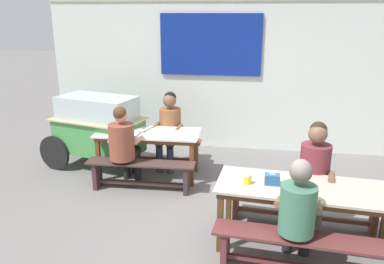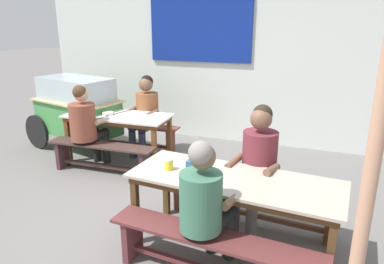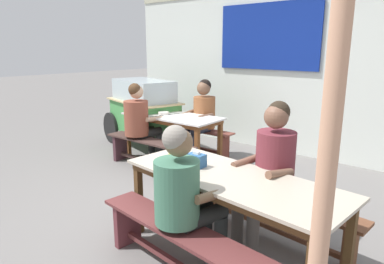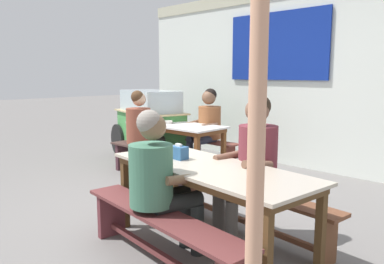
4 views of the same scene
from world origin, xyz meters
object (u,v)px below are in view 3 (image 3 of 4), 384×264
(dining_table_near, at_px, (231,184))
(bench_far_back, at_px, (192,137))
(food_cart, at_px, (143,108))
(bench_far_front, at_px, (150,150))
(person_right_near_table, at_px, (270,165))
(dining_table_far, at_px, (172,120))
(person_near_front, at_px, (185,192))
(bench_near_back, at_px, (264,205))
(soup_bowl, at_px, (163,113))
(bench_near_front, at_px, (187,248))
(tissue_box, at_px, (196,160))
(condiment_jar, at_px, (173,156))
(person_center_facing, at_px, (202,113))
(person_left_back_turned, at_px, (140,119))
(wooden_support_post, at_px, (327,165))

(dining_table_near, distance_m, bench_far_back, 3.06)
(dining_table_near, xyz_separation_m, food_cart, (-3.10, 1.81, 0.05))
(bench_far_front, xyz_separation_m, person_right_near_table, (2.28, -0.65, 0.45))
(person_right_near_table, bearing_deg, bench_far_front, 164.14)
(dining_table_near, bearing_deg, bench_far_front, 153.36)
(dining_table_far, bearing_deg, person_near_front, -44.53)
(bench_near_back, bearing_deg, person_right_near_table, -40.17)
(bench_far_front, bearing_deg, soup_bowl, 108.87)
(bench_far_back, bearing_deg, bench_near_front, -50.29)
(person_near_front, bearing_deg, dining_table_far, 135.47)
(tissue_box, distance_m, soup_bowl, 2.48)
(tissue_box, relative_size, condiment_jar, 1.48)
(bench_far_front, relative_size, person_center_facing, 1.25)
(bench_near_back, relative_size, person_left_back_turned, 1.50)
(bench_far_front, bearing_deg, condiment_jar, -35.96)
(bench_far_front, relative_size, food_cart, 0.82)
(person_near_front, relative_size, condiment_jar, 11.52)
(bench_near_front, bearing_deg, person_near_front, 139.23)
(bench_near_back, distance_m, person_left_back_turned, 2.57)
(bench_near_front, distance_m, person_left_back_turned, 2.92)
(person_center_facing, bearing_deg, food_cart, -168.58)
(person_left_back_turned, height_order, wooden_support_post, wooden_support_post)
(dining_table_near, distance_m, person_near_front, 0.45)
(bench_far_back, bearing_deg, tissue_box, -48.88)
(dining_table_near, xyz_separation_m, soup_bowl, (-2.32, 1.54, 0.09))
(bench_far_back, height_order, wooden_support_post, wooden_support_post)
(person_center_facing, xyz_separation_m, tissue_box, (1.58, -2.05, 0.07))
(bench_far_front, xyz_separation_m, tissue_box, (1.79, -1.09, 0.50))
(person_right_near_table, relative_size, person_near_front, 1.07)
(condiment_jar, bearing_deg, wooden_support_post, -22.67)
(wooden_support_post, bearing_deg, person_near_front, 166.07)
(person_left_back_turned, xyz_separation_m, tissue_box, (2.05, -1.14, 0.08))
(person_right_near_table, height_order, tissue_box, person_right_near_table)
(bench_near_front, height_order, food_cart, food_cart)
(person_left_back_turned, bearing_deg, bench_far_back, 76.98)
(dining_table_near, height_order, food_cart, food_cart)
(food_cart, bearing_deg, dining_table_near, -30.37)
(condiment_jar, bearing_deg, dining_table_far, 133.83)
(dining_table_far, distance_m, tissue_box, 2.41)
(dining_table_far, distance_m, bench_far_back, 0.63)
(condiment_jar, relative_size, wooden_support_post, 0.04)
(bench_near_front, relative_size, person_center_facing, 1.44)
(bench_far_back, xyz_separation_m, person_right_near_table, (2.32, -1.66, 0.46))
(dining_table_near, bearing_deg, food_cart, 149.63)
(person_center_facing, xyz_separation_m, soup_bowl, (-0.36, -0.51, 0.03))
(bench_far_front, distance_m, food_cart, 1.26)
(person_center_facing, bearing_deg, person_right_near_table, -37.80)
(bench_near_front, xyz_separation_m, tissue_box, (-0.33, 0.50, 0.49))
(person_center_facing, bearing_deg, bench_near_back, -37.70)
(bench_near_back, distance_m, person_center_facing, 2.55)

